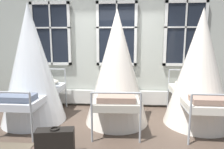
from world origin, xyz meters
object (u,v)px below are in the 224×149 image
Objects in this scene: cot_first at (31,66)px; cot_second at (117,69)px; cot_third at (199,70)px; suitcase_dark at (55,143)px.

cot_first reaches higher than cot_second.
cot_second is at bearing -86.18° from cot_first.
cot_third reaches higher than suitcase_dark.
cot_first is 1.81m from cot_second.
cot_first is at bearing 92.15° from cot_third.
cot_third is 3.05m from suitcase_dark.
cot_first is 3.49m from cot_third.
suitcase_dark is (-2.55, -1.39, -0.93)m from cot_third.
cot_second reaches higher than suitcase_dark.
cot_first is 1.05× the size of cot_third.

